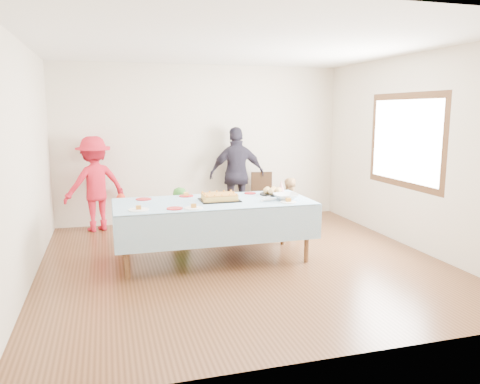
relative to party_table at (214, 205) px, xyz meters
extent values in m
plane|color=#4B2A15|center=(0.33, -0.17, -0.72)|extent=(5.00, 5.00, 0.00)
cube|color=beige|center=(0.33, 2.33, 0.63)|extent=(5.00, 0.04, 2.70)
cube|color=beige|center=(0.33, -2.67, 0.63)|extent=(5.00, 0.04, 2.70)
cube|color=beige|center=(-2.17, -0.17, 0.63)|extent=(0.04, 5.00, 2.70)
cube|color=beige|center=(2.83, -0.17, 0.63)|extent=(0.04, 5.00, 2.70)
cube|color=white|center=(0.33, -0.17, 1.98)|extent=(5.00, 5.00, 0.04)
cube|color=#472B16|center=(2.80, 0.03, 0.78)|extent=(0.03, 1.75, 1.35)
cylinder|color=#53331C|center=(-1.12, -0.42, -0.36)|extent=(0.06, 0.06, 0.73)
cylinder|color=#53331C|center=(1.12, -0.42, -0.36)|extent=(0.06, 0.06, 0.73)
cylinder|color=#53331C|center=(-1.12, 0.42, -0.36)|extent=(0.06, 0.06, 0.73)
cylinder|color=#53331C|center=(1.12, 0.42, -0.36)|extent=(0.06, 0.06, 0.73)
cube|color=#53331C|center=(0.00, 0.00, 0.03)|extent=(2.40, 1.00, 0.04)
cube|color=white|center=(0.00, 0.00, 0.05)|extent=(2.50, 1.10, 0.01)
cube|color=black|center=(0.08, 0.00, 0.06)|extent=(0.50, 0.38, 0.01)
cube|color=#DEB354|center=(0.08, 0.00, 0.10)|extent=(0.42, 0.32, 0.06)
cube|color=#9B5A23|center=(0.08, 0.00, 0.14)|extent=(0.42, 0.32, 0.01)
cylinder|color=black|center=(0.88, 0.22, 0.06)|extent=(0.35, 0.35, 0.02)
sphere|color=#DCBA6B|center=(0.97, 0.22, 0.12)|extent=(0.09, 0.09, 0.09)
sphere|color=#DCBA6B|center=(0.93, 0.30, 0.12)|extent=(0.09, 0.09, 0.09)
sphere|color=#DCBA6B|center=(0.83, 0.30, 0.12)|extent=(0.09, 0.09, 0.09)
sphere|color=#DCBA6B|center=(0.79, 0.22, 0.12)|extent=(0.09, 0.09, 0.09)
sphere|color=#DCBA6B|center=(0.83, 0.14, 0.12)|extent=(0.09, 0.09, 0.09)
sphere|color=#DCBA6B|center=(0.93, 0.14, 0.12)|extent=(0.09, 0.09, 0.09)
sphere|color=#DCBA6B|center=(0.88, 0.22, 0.12)|extent=(0.09, 0.09, 0.09)
imported|color=silver|center=(0.92, -0.17, 0.09)|extent=(0.32, 0.32, 0.08)
cone|color=silver|center=(1.09, 0.44, 0.14)|extent=(0.10, 0.10, 0.16)
cylinder|color=#B50D14|center=(-0.85, 0.35, 0.06)|extent=(0.20, 0.20, 0.01)
cylinder|color=#B50D14|center=(-0.28, 0.43, 0.06)|extent=(0.19, 0.19, 0.01)
cylinder|color=#B50D14|center=(0.08, 0.35, 0.06)|extent=(0.18, 0.18, 0.01)
cylinder|color=#B50D14|center=(0.61, 0.39, 0.06)|extent=(0.16, 0.16, 0.01)
cylinder|color=#B50D14|center=(-0.55, -0.35, 0.06)|extent=(0.19, 0.19, 0.01)
cylinder|color=white|center=(-0.96, -0.31, 0.06)|extent=(0.24, 0.24, 0.01)
cylinder|color=white|center=(-0.33, -0.39, 0.06)|extent=(0.22, 0.22, 0.01)
cylinder|color=white|center=(0.89, -0.35, 0.06)|extent=(0.21, 0.21, 0.01)
cylinder|color=black|center=(1.12, 1.71, -0.53)|extent=(0.03, 0.03, 0.38)
cylinder|color=black|center=(1.44, 1.66, -0.53)|extent=(0.03, 0.03, 0.38)
cylinder|color=black|center=(1.17, 2.03, -0.53)|extent=(0.03, 0.03, 0.38)
cylinder|color=black|center=(1.48, 1.98, -0.53)|extent=(0.03, 0.03, 0.38)
cube|color=black|center=(1.30, 1.84, -0.33)|extent=(0.42, 0.42, 0.04)
cube|color=black|center=(1.33, 2.01, -0.09)|extent=(0.37, 0.09, 0.44)
imported|color=red|center=(-1.12, 1.07, -0.35)|extent=(0.31, 0.25, 0.75)
imported|color=#357A28|center=(-0.30, 0.91, -0.31)|extent=(0.42, 0.29, 0.83)
imported|color=tan|center=(1.32, 0.73, -0.26)|extent=(0.50, 0.42, 0.93)
imported|color=red|center=(-1.49, 2.03, 0.04)|extent=(1.12, 0.88, 1.52)
imported|color=#282533|center=(0.88, 2.03, 0.10)|extent=(0.98, 0.43, 1.65)
camera|label=1|loc=(-1.30, -5.74, 1.19)|focal=35.00mm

